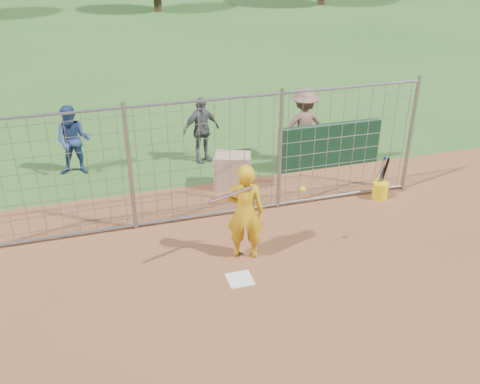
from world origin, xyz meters
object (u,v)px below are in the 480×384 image
object	(u,v)px
bystander_a	(73,141)
bystander_b	(201,130)
equipment_bin	(232,171)
bystander_c	(304,126)
batter	(245,212)
bucket_with_bats	(380,188)

from	to	relation	value
bystander_a	bystander_b	xyz separation A→B (m)	(3.03, -0.13, -0.01)
bystander_b	equipment_bin	bearing A→B (deg)	-93.23
bystander_c	equipment_bin	xyz separation A→B (m)	(-2.07, -0.90, -0.53)
batter	bystander_b	world-z (taller)	batter
bystander_b	bystander_c	xyz separation A→B (m)	(2.41, -0.73, 0.11)
bystander_a	bystander_c	world-z (taller)	bystander_c
bystander_b	bystander_c	world-z (taller)	bystander_c
bystander_b	equipment_bin	distance (m)	1.72
batter	bystander_c	world-z (taller)	bystander_c
bystander_c	bucket_with_bats	xyz separation A→B (m)	(0.87, -2.34, -0.69)
batter	bystander_c	xyz separation A→B (m)	(2.61, 3.61, 0.02)
batter	bystander_b	size ratio (longest dim) A/B	1.10
bucket_with_bats	bystander_b	bearing A→B (deg)	136.94
bystander_a	equipment_bin	distance (m)	3.82
bystander_b	equipment_bin	world-z (taller)	bystander_b
batter	bystander_c	distance (m)	4.46
bystander_b	bucket_with_bats	distance (m)	4.52
bystander_b	equipment_bin	xyz separation A→B (m)	(0.33, -1.63, -0.43)
batter	bucket_with_bats	xyz separation A→B (m)	(3.48, 1.28, -0.67)
bystander_c	bystander_a	bearing A→B (deg)	-3.17
bystander_b	bystander_a	bearing A→B (deg)	162.66
bystander_c	bystander_b	bearing A→B (deg)	-10.96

